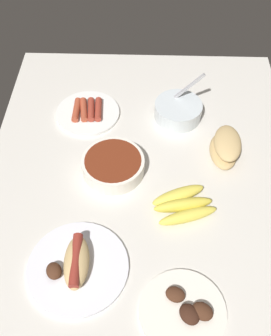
# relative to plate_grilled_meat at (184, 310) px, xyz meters

# --- Properties ---
(ground_plane) EXTENTS (1.20, 0.90, 0.03)m
(ground_plane) POSITION_rel_plate_grilled_meat_xyz_m (0.35, 0.10, -0.02)
(ground_plane) COLOR silver
(plate_grilled_meat) EXTENTS (0.20, 0.20, 0.04)m
(plate_grilled_meat) POSITION_rel_plate_grilled_meat_xyz_m (0.00, 0.00, 0.00)
(plate_grilled_meat) COLOR white
(plate_grilled_meat) RESTS_ON ground_plane
(bowl_chili) EXTENTS (0.18, 0.18, 0.05)m
(bowl_chili) POSITION_rel_plate_grilled_meat_xyz_m (0.40, 0.19, 0.02)
(bowl_chili) COLOR white
(bowl_chili) RESTS_ON ground_plane
(bowl_coleslaw) EXTENTS (0.15, 0.15, 0.15)m
(bowl_coleslaw) POSITION_rel_plate_grilled_meat_xyz_m (0.63, -0.01, 0.02)
(bowl_coleslaw) COLOR silver
(bowl_coleslaw) RESTS_ON ground_plane
(plate_hotdog_assembled) EXTENTS (0.25, 0.25, 0.06)m
(plate_hotdog_assembled) POSITION_rel_plate_grilled_meat_xyz_m (0.10, 0.25, 0.01)
(plate_hotdog_assembled) COLOR white
(plate_hotdog_assembled) RESTS_ON ground_plane
(bread_stack) EXTENTS (0.14, 0.09, 0.07)m
(bread_stack) POSITION_rel_plate_grilled_meat_xyz_m (0.47, -0.14, 0.03)
(bread_stack) COLOR tan
(bread_stack) RESTS_ON ground_plane
(banana_bunch) EXTENTS (0.15, 0.18, 0.04)m
(banana_bunch) POSITION_rel_plate_grilled_meat_xyz_m (0.28, -0.01, 0.01)
(banana_bunch) COLOR #E5D14C
(banana_bunch) RESTS_ON ground_plane
(plate_sausages) EXTENTS (0.20, 0.20, 0.03)m
(plate_sausages) POSITION_rel_plate_grilled_meat_xyz_m (0.63, 0.28, -0.00)
(plate_sausages) COLOR white
(plate_sausages) RESTS_ON ground_plane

